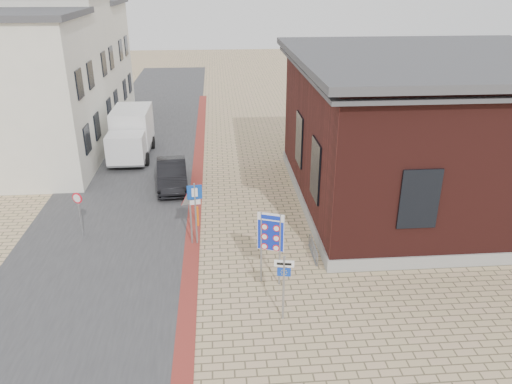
{
  "coord_description": "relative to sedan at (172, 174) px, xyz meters",
  "views": [
    {
      "loc": [
        -0.86,
        -14.12,
        9.88
      ],
      "look_at": [
        0.56,
        3.41,
        2.2
      ],
      "focal_mm": 35.0,
      "sensor_mm": 36.0,
      "label": 1
    }
  ],
  "objects": [
    {
      "name": "ground",
      "position": [
        3.2,
        -9.46,
        -0.68
      ],
      "size": [
        120.0,
        120.0,
        0.0
      ],
      "primitive_type": "plane",
      "color": "tan",
      "rests_on": "ground"
    },
    {
      "name": "bike_rack",
      "position": [
        5.85,
        -7.26,
        -0.41
      ],
      "size": [
        0.08,
        1.8,
        0.6
      ],
      "color": "slate",
      "rests_on": "ground"
    },
    {
      "name": "townhouse_near",
      "position": [
        -7.79,
        2.54,
        3.49
      ],
      "size": [
        7.4,
        6.4,
        8.3
      ],
      "color": "white",
      "rests_on": "ground"
    },
    {
      "name": "townhouse_mid",
      "position": [
        -7.79,
        8.54,
        3.89
      ],
      "size": [
        7.4,
        6.4,
        9.1
      ],
      "color": "white",
      "rests_on": "ground"
    },
    {
      "name": "townhouse_far",
      "position": [
        -7.79,
        14.54,
        3.49
      ],
      "size": [
        7.4,
        6.4,
        8.3
      ],
      "color": "white",
      "rests_on": "ground"
    },
    {
      "name": "border_sign",
      "position": [
        4.01,
        -8.96,
        1.25
      ],
      "size": [
        0.87,
        0.37,
        2.69
      ],
      "rotation": [
        0.0,
        0.0,
        -0.36
      ],
      "color": "gray",
      "rests_on": "ground"
    },
    {
      "name": "sedan",
      "position": [
        0.0,
        0.0,
        0.0
      ],
      "size": [
        1.81,
        4.22,
        1.35
      ],
      "primitive_type": "imported",
      "rotation": [
        0.0,
        0.0,
        0.09
      ],
      "color": "black",
      "rests_on": "ground"
    },
    {
      "name": "brick_building",
      "position": [
        12.19,
        -2.46,
        2.81
      ],
      "size": [
        13.0,
        13.0,
        6.8
      ],
      "color": "gray",
      "rests_on": "ground"
    },
    {
      "name": "speed_sign",
      "position": [
        -3.3,
        -4.96,
        0.59
      ],
      "size": [
        0.43,
        0.22,
        1.95
      ],
      "rotation": [
        0.0,
        0.0,
        -0.42
      ],
      "color": "gray",
      "rests_on": "ground"
    },
    {
      "name": "yield_sign",
      "position": [
        1.2,
        -5.96,
        1.09
      ],
      "size": [
        0.79,
        0.35,
        2.32
      ],
      "rotation": [
        0.0,
        0.0,
        0.36
      ],
      "color": "gray",
      "rests_on": "ground"
    },
    {
      "name": "box_truck",
      "position": [
        -2.66,
        4.86,
        0.72
      ],
      "size": [
        2.23,
        5.17,
        2.71
      ],
      "rotation": [
        0.0,
        0.0,
        0.0
      ],
      "color": "slate",
      "rests_on": "ground"
    },
    {
      "name": "curb_strip",
      "position": [
        1.2,
        0.54,
        -0.66
      ],
      "size": [
        0.6,
        40.0,
        0.02
      ],
      "primitive_type": "cube",
      "color": "maroon",
      "rests_on": "ground"
    },
    {
      "name": "parking_sign",
      "position": [
        1.4,
        -5.98,
        1.11
      ],
      "size": [
        0.57,
        0.13,
        2.61
      ],
      "rotation": [
        0.0,
        0.0,
        0.15
      ],
      "color": "gray",
      "rests_on": "ground"
    },
    {
      "name": "road_strip",
      "position": [
        -2.3,
        5.54,
        -0.67
      ],
      "size": [
        7.0,
        60.0,
        0.02
      ],
      "primitive_type": "cube",
      "color": "#38383A",
      "rests_on": "ground"
    },
    {
      "name": "bollard",
      "position": [
        1.4,
        -4.46,
        -0.22
      ],
      "size": [
        0.09,
        0.09,
        0.91
      ],
      "primitive_type": "cylinder",
      "rotation": [
        0.0,
        0.0,
        -0.16
      ],
      "color": "orange",
      "rests_on": "ground"
    },
    {
      "name": "essen_sign",
      "position": [
        4.2,
        -10.96,
        0.79
      ],
      "size": [
        0.6,
        0.15,
        2.24
      ],
      "rotation": [
        0.0,
        0.0,
        -0.19
      ],
      "color": "gray",
      "rests_on": "ground"
    }
  ]
}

